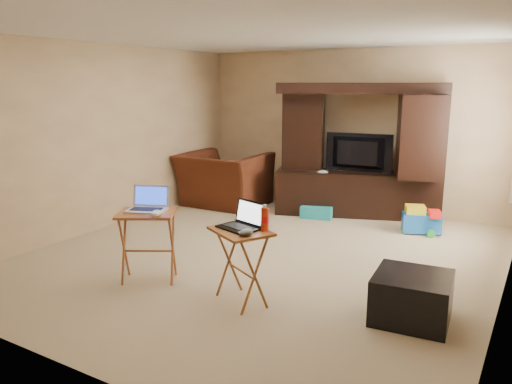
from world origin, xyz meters
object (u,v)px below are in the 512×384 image
Objects in this scene: mouse_right at (246,232)px; laptop_right at (238,216)px; plush_toy at (255,214)px; recliner at (224,180)px; mouse_left at (156,213)px; child_rocker at (318,197)px; laptop_left at (146,199)px; water_bottle at (265,219)px; entertainment_center at (358,150)px; ottoman at (412,297)px; tray_table_right at (241,266)px; push_toy at (422,219)px; television at (357,153)px; tray_table_left at (148,247)px.

laptop_right is at bearing 140.53° from mouse_right.
recliner is at bearing 142.89° from plush_toy.
plush_toy is at bearing 133.94° from laptop_right.
recliner reaches higher than mouse_left.
laptop_left reaches higher than child_rocker.
water_bottle reaches higher than child_rocker.
ottoman is (1.61, -3.12, -0.79)m from entertainment_center.
entertainment_center is 0.92m from child_rocker.
water_bottle is (1.37, -2.12, 0.62)m from plush_toy.
tray_table_right is at bearing -158.20° from water_bottle.
child_rocker is at bearing 60.37° from plush_toy.
ottoman is (2.60, -1.76, 0.02)m from plush_toy.
entertainment_center is 17.29× the size of mouse_right.
entertainment_center is 3.63m from tray_table_right.
push_toy is at bearing 101.43° from tray_table_right.
mouse_right is (1.30, -2.32, 0.54)m from plush_toy.
laptop_right reaches higher than plush_toy.
push_toy is 3.59× the size of mouse_right.
child_rocker is 1.22× the size of push_toy.
laptop_left is (-0.94, -3.58, -0.15)m from entertainment_center.
mouse_right is at bearing -104.98° from entertainment_center.
plush_toy is at bearing 69.21° from laptop_left.
laptop_left reaches higher than mouse_right.
tray_table_right is 0.50m from water_bottle.
plush_toy is at bearing -178.82° from push_toy.
mouse_left is (-0.72, -3.63, -0.20)m from television.
tray_table_right is at bearing 87.73° from television.
tray_table_right reaches higher than plush_toy.
ottoman is 0.90× the size of tray_table_right.
tray_table_right reaches higher than ottoman.
television is at bearing 136.05° from push_toy.
entertainment_center is at bearing -95.14° from television.
plush_toy is at bearing 145.93° from ottoman.
child_rocker is 0.85× the size of tray_table_left.
mouse_left is at bearing 111.95° from recliner.
plush_toy is (1.08, -0.82, -0.25)m from recliner.
mouse_left is at bearing 179.62° from mouse_right.
mouse_left is at bearing -166.56° from ottoman.
mouse_right is at bearing 125.73° from recliner.
recliner is at bearing 8.43° from television.
television is 1.40× the size of tray_table_left.
child_rocker is 0.89× the size of tray_table_right.
mouse_right is at bearing -22.87° from laptop_right.
entertainment_center reaches higher than water_bottle.
tray_table_left is at bearing -109.89° from child_rocker.
child_rocker is at bearing 34.11° from television.
laptop_right reaches higher than push_toy.
recliner reaches higher than tray_table_left.
recliner is at bearing 159.51° from push_toy.
ottoman is at bearing -34.07° from plush_toy.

